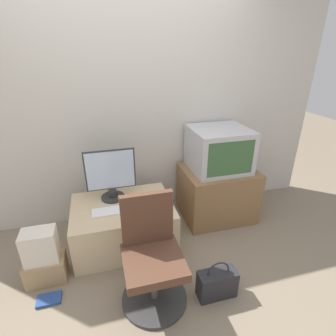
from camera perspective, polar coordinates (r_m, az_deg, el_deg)
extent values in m
plane|color=#7F705B|center=(2.31, -1.42, -26.76)|extent=(12.00, 12.00, 0.00)
cube|color=beige|center=(2.79, -8.53, 14.00)|extent=(4.40, 0.05, 2.60)
cube|color=#CCB289|center=(2.69, -9.63, -11.89)|extent=(0.95, 0.70, 0.44)
cube|color=olive|center=(3.07, 10.60, -5.27)|extent=(0.78, 0.62, 0.59)
cylinder|color=#2D2D2D|center=(2.69, -11.86, -6.19)|extent=(0.23, 0.23, 0.02)
cylinder|color=#2D2D2D|center=(2.66, -11.98, -5.08)|extent=(0.08, 0.08, 0.10)
cube|color=#2D2D2D|center=(2.56, -12.45, -0.39)|extent=(0.48, 0.01, 0.40)
cube|color=silver|center=(2.56, -12.44, -0.44)|extent=(0.45, 0.02, 0.38)
cube|color=white|center=(2.49, -12.19, -9.13)|extent=(0.35, 0.14, 0.01)
ellipsoid|color=black|center=(2.49, -7.01, -8.47)|extent=(0.06, 0.04, 0.03)
cube|color=#B7B7BC|center=(2.86, 10.96, 4.06)|extent=(0.60, 0.56, 0.45)
cube|color=#335B33|center=(2.64, 13.51, 2.00)|extent=(0.49, 0.01, 0.35)
cylinder|color=#333333|center=(2.30, -2.94, -26.43)|extent=(0.51, 0.51, 0.03)
cylinder|color=#4C4C51|center=(2.17, -3.05, -23.48)|extent=(0.05, 0.05, 0.32)
cube|color=#513323|center=(2.02, -3.18, -19.76)|extent=(0.44, 0.44, 0.07)
cube|color=#513323|center=(2.01, -4.56, -10.87)|extent=(0.39, 0.05, 0.43)
cube|color=#A3845B|center=(2.58, -24.98, -19.31)|extent=(0.32, 0.21, 0.21)
cube|color=beige|center=(2.42, -26.05, -15.01)|extent=(0.26, 0.18, 0.28)
cube|color=#232328|center=(2.28, 10.59, -23.56)|extent=(0.31, 0.13, 0.23)
torus|color=#232328|center=(2.19, 10.88, -21.24)|extent=(0.18, 0.01, 0.18)
cube|color=navy|center=(2.48, -24.45, -24.59)|extent=(0.18, 0.12, 0.02)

